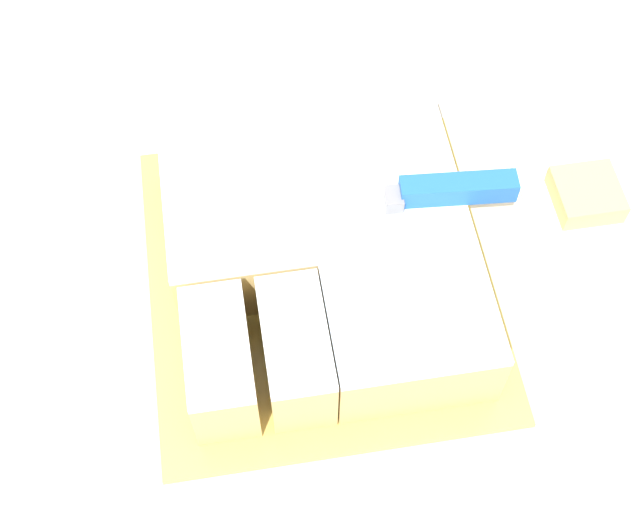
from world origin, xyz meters
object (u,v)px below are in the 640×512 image
(cake_board, at_px, (320,279))
(cake, at_px, (322,253))
(knife, at_px, (431,195))
(brownie, at_px, (586,194))

(cake_board, distance_m, cake, 0.04)
(cake_board, relative_size, knife, 1.30)
(knife, height_order, brownie, knife)
(cake_board, height_order, cake, cake)
(brownie, bearing_deg, cake_board, -170.49)
(cake_board, distance_m, knife, 0.14)
(cake, relative_size, brownie, 4.68)
(knife, distance_m, brownie, 0.19)
(cake_board, relative_size, cake, 1.18)
(cake, relative_size, knife, 1.10)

